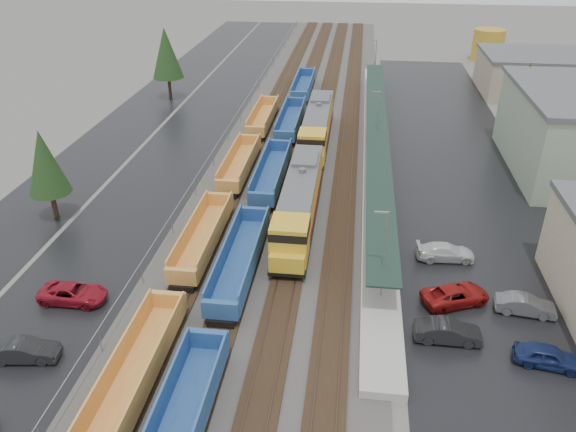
{
  "coord_description": "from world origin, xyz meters",
  "views": [
    {
      "loc": [
        6.77,
        -15.42,
        26.71
      ],
      "look_at": [
        1.16,
        29.32,
        2.0
      ],
      "focal_mm": 35.0,
      "sensor_mm": 36.0,
      "label": 1
    }
  ],
  "objects_px": {
    "locomotive_trail": "(317,127)",
    "parked_car_east_a": "(448,332)",
    "parked_car_west_c": "(73,293)",
    "parked_car_west_b": "(24,351)",
    "locomotive_lead": "(299,203)",
    "well_string_yellow": "(203,237)",
    "parked_car_east_e": "(526,305)",
    "well_string_blue": "(258,210)",
    "parked_car_east_b": "(455,295)",
    "storage_tank": "(488,45)",
    "parked_car_east_d": "(548,356)",
    "parked_car_east_c": "(445,252)"
  },
  "relations": [
    {
      "from": "locomotive_trail",
      "to": "parked_car_east_a",
      "type": "distance_m",
      "value": 37.88
    },
    {
      "from": "parked_car_west_c",
      "to": "parked_car_west_b",
      "type": "bearing_deg",
      "value": 177.39
    },
    {
      "from": "parked_car_west_b",
      "to": "locomotive_lead",
      "type": "bearing_deg",
      "value": -46.6
    },
    {
      "from": "locomotive_trail",
      "to": "parked_car_west_c",
      "type": "distance_m",
      "value": 38.37
    },
    {
      "from": "locomotive_lead",
      "to": "well_string_yellow",
      "type": "height_order",
      "value": "locomotive_lead"
    },
    {
      "from": "parked_car_west_b",
      "to": "parked_car_east_e",
      "type": "relative_size",
      "value": 1.04
    },
    {
      "from": "locomotive_lead",
      "to": "well_string_blue",
      "type": "height_order",
      "value": "locomotive_lead"
    },
    {
      "from": "well_string_blue",
      "to": "parked_car_east_a",
      "type": "relative_size",
      "value": 21.88
    },
    {
      "from": "well_string_blue",
      "to": "parked_car_west_c",
      "type": "xyz_separation_m",
      "value": [
        -12.03,
        -14.31,
        -0.48
      ]
    },
    {
      "from": "parked_car_east_b",
      "to": "storage_tank",
      "type": "bearing_deg",
      "value": -34.87
    },
    {
      "from": "well_string_blue",
      "to": "parked_car_east_e",
      "type": "height_order",
      "value": "well_string_blue"
    },
    {
      "from": "locomotive_trail",
      "to": "parked_car_east_e",
      "type": "xyz_separation_m",
      "value": [
        18.23,
        -32.01,
        -1.76
      ]
    },
    {
      "from": "well_string_blue",
      "to": "parked_car_east_b",
      "type": "xyz_separation_m",
      "value": [
        17.19,
        -10.87,
        -0.46
      ]
    },
    {
      "from": "parked_car_east_e",
      "to": "parked_car_west_b",
      "type": "bearing_deg",
      "value": 112.2
    },
    {
      "from": "well_string_blue",
      "to": "parked_car_west_c",
      "type": "bearing_deg",
      "value": -130.04
    },
    {
      "from": "parked_car_west_b",
      "to": "parked_car_east_b",
      "type": "xyz_separation_m",
      "value": [
        29.5,
        9.94,
        -0.02
      ]
    },
    {
      "from": "locomotive_lead",
      "to": "parked_car_east_d",
      "type": "height_order",
      "value": "locomotive_lead"
    },
    {
      "from": "well_string_blue",
      "to": "parked_car_east_c",
      "type": "bearing_deg",
      "value": -15.22
    },
    {
      "from": "well_string_yellow",
      "to": "parked_car_east_a",
      "type": "bearing_deg",
      "value": -26.07
    },
    {
      "from": "locomotive_trail",
      "to": "parked_car_east_a",
      "type": "xyz_separation_m",
      "value": [
        12.09,
        -35.86,
        -1.7
      ]
    },
    {
      "from": "locomotive_trail",
      "to": "well_string_yellow",
      "type": "height_order",
      "value": "locomotive_trail"
    },
    {
      "from": "locomotive_trail",
      "to": "parked_car_east_a",
      "type": "relative_size",
      "value": 4.39
    },
    {
      "from": "locomotive_lead",
      "to": "parked_car_east_e",
      "type": "xyz_separation_m",
      "value": [
        18.23,
        -11.01,
        -1.76
      ]
    },
    {
      "from": "parked_car_west_b",
      "to": "parked_car_east_d",
      "type": "relative_size",
      "value": 1.04
    },
    {
      "from": "locomotive_lead",
      "to": "parked_car_east_a",
      "type": "height_order",
      "value": "locomotive_lead"
    },
    {
      "from": "parked_car_east_b",
      "to": "parked_car_east_a",
      "type": "bearing_deg",
      "value": 142.9
    },
    {
      "from": "locomotive_trail",
      "to": "well_string_blue",
      "type": "xyz_separation_m",
      "value": [
        -4.0,
        -20.5,
        -1.28
      ]
    },
    {
      "from": "locomotive_lead",
      "to": "parked_car_east_b",
      "type": "bearing_deg",
      "value": -38.19
    },
    {
      "from": "locomotive_lead",
      "to": "parked_car_east_b",
      "type": "xyz_separation_m",
      "value": [
        13.19,
        -10.38,
        -1.74
      ]
    },
    {
      "from": "locomotive_lead",
      "to": "storage_tank",
      "type": "relative_size",
      "value": 3.38
    },
    {
      "from": "locomotive_lead",
      "to": "parked_car_east_c",
      "type": "xyz_separation_m",
      "value": [
        13.18,
        -4.18,
        -1.75
      ]
    },
    {
      "from": "parked_car_east_b",
      "to": "parked_car_east_c",
      "type": "distance_m",
      "value": 6.2
    },
    {
      "from": "parked_car_east_a",
      "to": "parked_car_east_e",
      "type": "distance_m",
      "value": 7.25
    },
    {
      "from": "well_string_blue",
      "to": "parked_car_west_b",
      "type": "xyz_separation_m",
      "value": [
        -12.31,
        -20.82,
        -0.45
      ]
    },
    {
      "from": "well_string_blue",
      "to": "parked_car_east_d",
      "type": "bearing_deg",
      "value": -37.23
    },
    {
      "from": "storage_tank",
      "to": "parked_car_west_b",
      "type": "distance_m",
      "value": 102.72
    },
    {
      "from": "parked_car_west_b",
      "to": "parked_car_west_c",
      "type": "bearing_deg",
      "value": -10.33
    },
    {
      "from": "parked_car_east_c",
      "to": "parked_car_east_d",
      "type": "bearing_deg",
      "value": -162.04
    },
    {
      "from": "locomotive_trail",
      "to": "well_string_yellow",
      "type": "bearing_deg",
      "value": -107.08
    },
    {
      "from": "locomotive_trail",
      "to": "parked_car_east_d",
      "type": "xyz_separation_m",
      "value": [
        18.37,
        -37.5,
        -1.73
      ]
    },
    {
      "from": "parked_car_west_c",
      "to": "parked_car_east_b",
      "type": "height_order",
      "value": "parked_car_east_b"
    },
    {
      "from": "well_string_yellow",
      "to": "parked_car_east_c",
      "type": "relative_size",
      "value": 15.91
    },
    {
      "from": "parked_car_east_d",
      "to": "parked_car_east_e",
      "type": "height_order",
      "value": "parked_car_east_d"
    },
    {
      "from": "parked_car_west_b",
      "to": "parked_car_west_c",
      "type": "height_order",
      "value": "parked_car_west_b"
    },
    {
      "from": "well_string_blue",
      "to": "storage_tank",
      "type": "xyz_separation_m",
      "value": [
        33.98,
        70.86,
        1.85
      ]
    },
    {
      "from": "storage_tank",
      "to": "parked_car_west_c",
      "type": "distance_m",
      "value": 96.83
    },
    {
      "from": "locomotive_lead",
      "to": "parked_car_east_a",
      "type": "distance_m",
      "value": 19.23
    },
    {
      "from": "locomotive_lead",
      "to": "parked_car_east_c",
      "type": "distance_m",
      "value": 13.94
    },
    {
      "from": "well_string_yellow",
      "to": "parked_car_west_b",
      "type": "xyz_separation_m",
      "value": [
        -8.31,
        -15.28,
        -0.41
      ]
    },
    {
      "from": "locomotive_lead",
      "to": "parked_car_west_c",
      "type": "bearing_deg",
      "value": -139.24
    }
  ]
}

